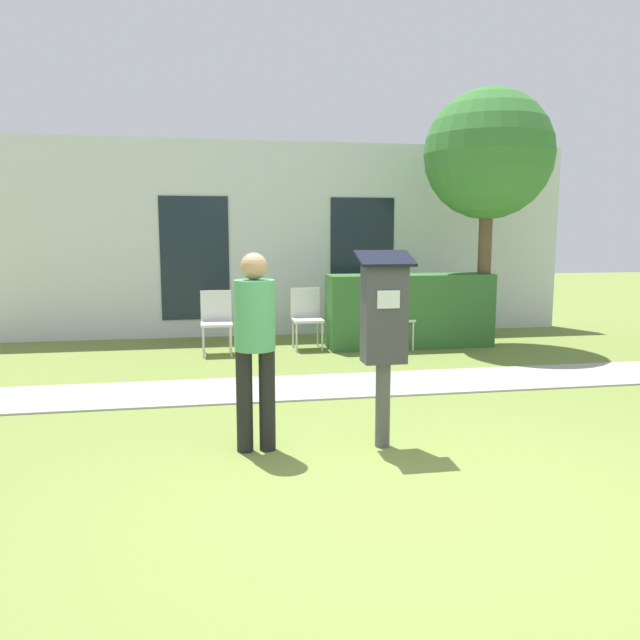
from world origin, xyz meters
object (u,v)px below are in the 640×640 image
object	(u,v)px
outdoor_chair_left	(216,317)
person_standing	(255,336)
parking_meter	(384,323)
outdoor_chair_right	(395,313)
outdoor_chair_middle	(306,313)

from	to	relation	value
outdoor_chair_left	person_standing	bearing A→B (deg)	-86.63
parking_meter	outdoor_chair_right	distance (m)	4.45
outdoor_chair_middle	person_standing	bearing A→B (deg)	-119.29
person_standing	outdoor_chair_middle	bearing A→B (deg)	115.26
outdoor_chair_middle	outdoor_chair_right	xyz separation A→B (m)	(1.33, -0.16, 0.00)
outdoor_chair_left	outdoor_chair_middle	size ratio (longest dim) A/B	1.00
parking_meter	outdoor_chair_right	bearing A→B (deg)	71.73
outdoor_chair_left	outdoor_chair_right	bearing A→B (deg)	-0.07
outdoor_chair_left	outdoor_chair_middle	bearing A→B (deg)	6.84
outdoor_chair_middle	outdoor_chair_right	distance (m)	1.34
outdoor_chair_left	outdoor_chair_right	world-z (taller)	same
parking_meter	outdoor_chair_middle	xyz separation A→B (m)	(0.06, 4.36, -0.49)
person_standing	outdoor_chair_left	distance (m)	4.14
parking_meter	outdoor_chair_right	size ratio (longest dim) A/B	1.77
parking_meter	person_standing	distance (m)	1.03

